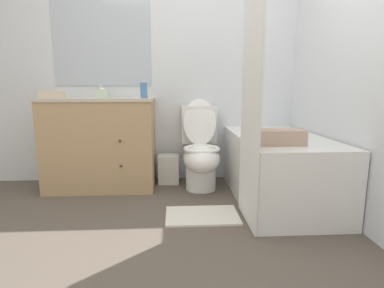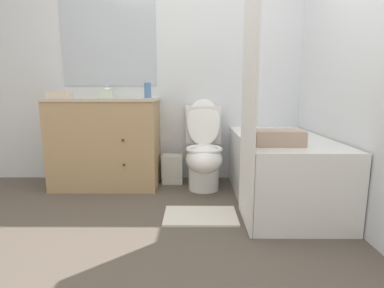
% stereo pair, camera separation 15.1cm
% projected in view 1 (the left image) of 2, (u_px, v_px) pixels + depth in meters
% --- Properties ---
extents(ground_plane, '(14.00, 14.00, 0.00)m').
position_uv_depth(ground_plane, '(178.00, 249.00, 1.86)').
color(ground_plane, brown).
extents(wall_back, '(8.00, 0.06, 2.50)m').
position_uv_depth(wall_back, '(175.00, 63.00, 3.16)').
color(wall_back, silver).
rests_on(wall_back, ground_plane).
extents(wall_right, '(0.05, 2.52, 2.50)m').
position_uv_depth(wall_right, '(334.00, 56.00, 2.46)').
color(wall_right, silver).
rests_on(wall_right, ground_plane).
extents(vanity_cabinet, '(1.05, 0.57, 0.90)m').
position_uv_depth(vanity_cabinet, '(101.00, 143.00, 2.97)').
color(vanity_cabinet, tan).
rests_on(vanity_cabinet, ground_plane).
extents(sink_faucet, '(0.14, 0.12, 0.12)m').
position_uv_depth(sink_faucet, '(103.00, 94.00, 3.07)').
color(sink_faucet, silver).
rests_on(sink_faucet, vanity_cabinet).
extents(toilet, '(0.36, 0.68, 0.89)m').
position_uv_depth(toilet, '(201.00, 152.00, 2.97)').
color(toilet, white).
rests_on(toilet, ground_plane).
extents(bathtub, '(0.73, 1.40, 0.58)m').
position_uv_depth(bathtub, '(277.00, 168.00, 2.67)').
color(bathtub, white).
rests_on(bathtub, ground_plane).
extents(shower_curtain, '(0.01, 0.52, 1.94)m').
position_uv_depth(shower_curtain, '(251.00, 90.00, 2.08)').
color(shower_curtain, white).
rests_on(shower_curtain, ground_plane).
extents(wastebasket, '(0.21, 0.18, 0.30)m').
position_uv_depth(wastebasket, '(169.00, 169.00, 3.16)').
color(wastebasket, silver).
rests_on(wastebasket, ground_plane).
extents(tissue_box, '(0.12, 0.13, 0.10)m').
position_uv_depth(tissue_box, '(102.00, 94.00, 2.85)').
color(tissue_box, silver).
rests_on(tissue_box, vanity_cabinet).
extents(soap_dispenser, '(0.07, 0.07, 0.17)m').
position_uv_depth(soap_dispenser, '(144.00, 90.00, 2.87)').
color(soap_dispenser, '#4C7AB2').
rests_on(soap_dispenser, vanity_cabinet).
extents(hand_towel_folded, '(0.21, 0.13, 0.07)m').
position_uv_depth(hand_towel_folded, '(52.00, 95.00, 2.73)').
color(hand_towel_folded, beige).
rests_on(hand_towel_folded, vanity_cabinet).
extents(bath_towel_folded, '(0.35, 0.20, 0.11)m').
position_uv_depth(bath_towel_folded, '(279.00, 137.00, 2.21)').
color(bath_towel_folded, tan).
rests_on(bath_towel_folded, bathtub).
extents(bath_mat, '(0.57, 0.36, 0.02)m').
position_uv_depth(bath_mat, '(202.00, 215.00, 2.34)').
color(bath_mat, silver).
rests_on(bath_mat, ground_plane).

